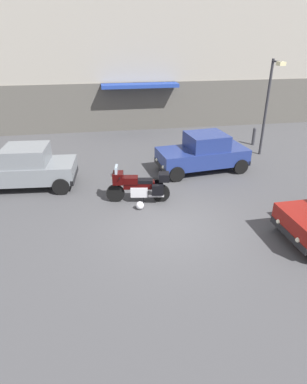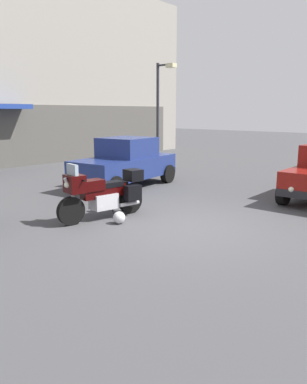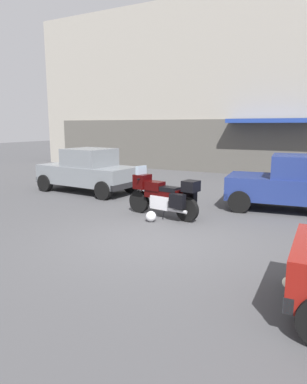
# 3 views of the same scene
# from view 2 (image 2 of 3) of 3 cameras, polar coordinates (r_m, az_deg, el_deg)

# --- Properties ---
(ground_plane) EXTENTS (80.00, 80.00, 0.00)m
(ground_plane) POSITION_cam_2_polar(r_m,az_deg,el_deg) (8.41, 4.33, -5.24)
(ground_plane) COLOR #424244
(motorcycle) EXTENTS (2.25, 0.92, 1.36)m
(motorcycle) POSITION_cam_2_polar(r_m,az_deg,el_deg) (8.98, -7.48, -0.11)
(motorcycle) COLOR black
(motorcycle) RESTS_ON ground
(helmet) EXTENTS (0.28, 0.28, 0.28)m
(helmet) POSITION_cam_2_polar(r_m,az_deg,el_deg) (8.63, -5.18, -3.83)
(helmet) COLOR silver
(helmet) RESTS_ON ground
(car_hatchback_near) EXTENTS (4.00, 2.18, 1.64)m
(car_hatchback_near) POSITION_cam_2_polar(r_m,az_deg,el_deg) (12.79, -4.25, 4.39)
(car_hatchback_near) COLOR navy
(car_hatchback_near) RESTS_ON ground
(streetlamp_curbside) EXTENTS (0.28, 0.94, 4.43)m
(streetlamp_curbside) POSITION_cam_2_polar(r_m,az_deg,el_deg) (16.17, 1.06, 12.78)
(streetlamp_curbside) COLOR #2D2D33
(streetlamp_curbside) RESTS_ON ground
(bollard_curbside) EXTENTS (0.16, 0.16, 0.95)m
(bollard_curbside) POSITION_cam_2_polar(r_m,az_deg,el_deg) (17.59, -2.29, 5.47)
(bollard_curbside) COLOR #333338
(bollard_curbside) RESTS_ON ground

